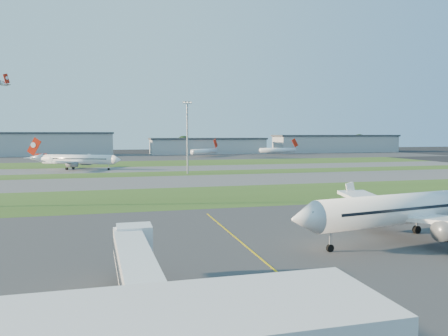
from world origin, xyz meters
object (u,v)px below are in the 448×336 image
object	(u,v)px
jet_bridge	(139,283)
mini_jet_near	(205,151)
airliner_taxiing	(77,160)
airliner_parked	(416,209)
mini_jet_far	(278,150)
light_mast_centre	(187,132)

from	to	relation	value
jet_bridge	mini_jet_near	xyz separation A→B (m)	(55.04, 235.55, -0.73)
jet_bridge	airliner_taxiing	distance (m)	152.33
airliner_parked	mini_jet_near	distance (m)	216.90
airliner_parked	mini_jet_near	bearing A→B (deg)	75.82
mini_jet_far	airliner_parked	bearing A→B (deg)	-113.72
mini_jet_far	light_mast_centre	size ratio (longest dim) A/B	1.11
light_mast_centre	airliner_taxiing	bearing A→B (deg)	144.36
airliner_taxiing	mini_jet_far	size ratio (longest dim) A/B	1.21
airliner_parked	airliner_taxiing	bearing A→B (deg)	102.09
jet_bridge	mini_jet_near	distance (m)	241.90
airliner_taxiing	mini_jet_far	world-z (taller)	airliner_taxiing
jet_bridge	light_mast_centre	world-z (taller)	light_mast_centre
jet_bridge	airliner_parked	xyz separation A→B (m)	(38.16, 19.31, 0.37)
airliner_taxiing	light_mast_centre	distance (m)	49.88
airliner_parked	mini_jet_far	world-z (taller)	airliner_parked
jet_bridge	light_mast_centre	distance (m)	126.17
airliner_parked	light_mast_centre	world-z (taller)	light_mast_centre
airliner_parked	light_mast_centre	size ratio (longest dim) A/B	1.54
jet_bridge	airliner_taxiing	world-z (taller)	airliner_taxiing
airliner_taxiing	light_mast_centre	size ratio (longest dim) A/B	1.34
mini_jet_near	mini_jet_far	bearing A→B (deg)	-39.03
mini_jet_near	light_mast_centre	size ratio (longest dim) A/B	0.84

